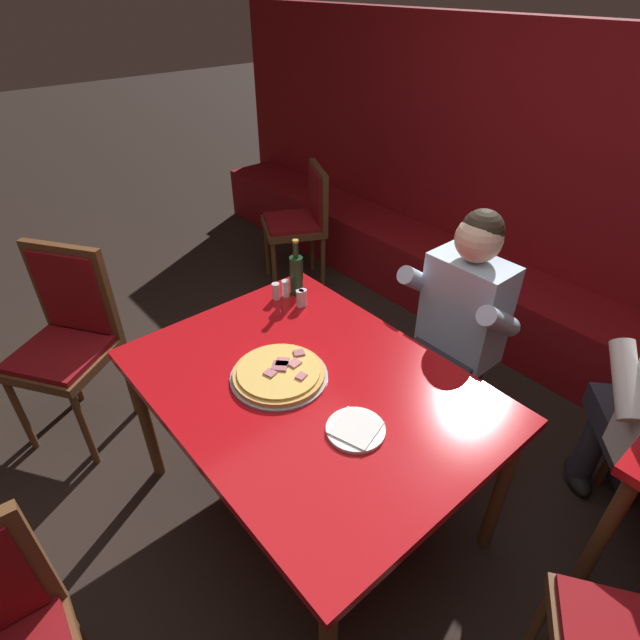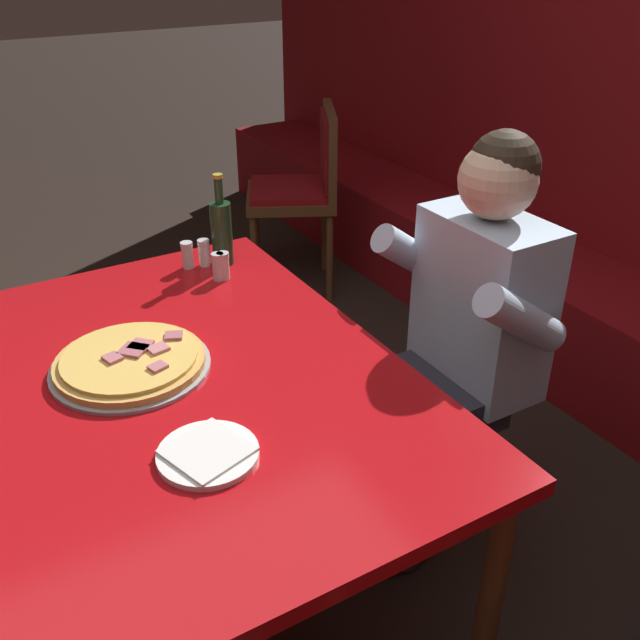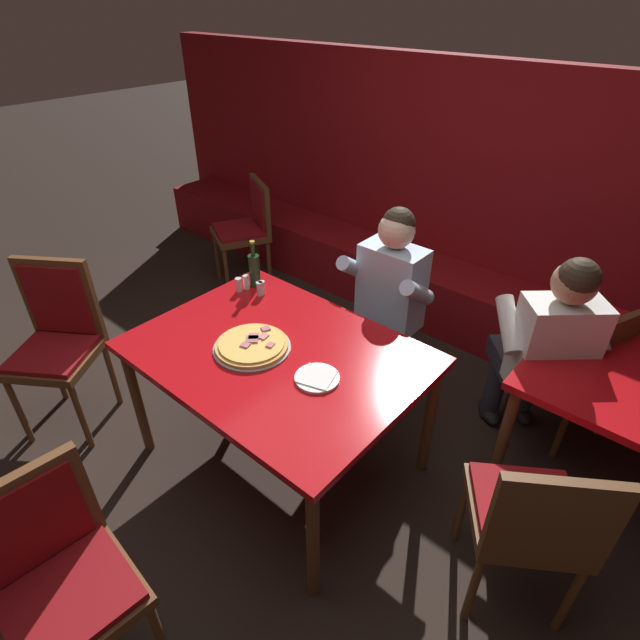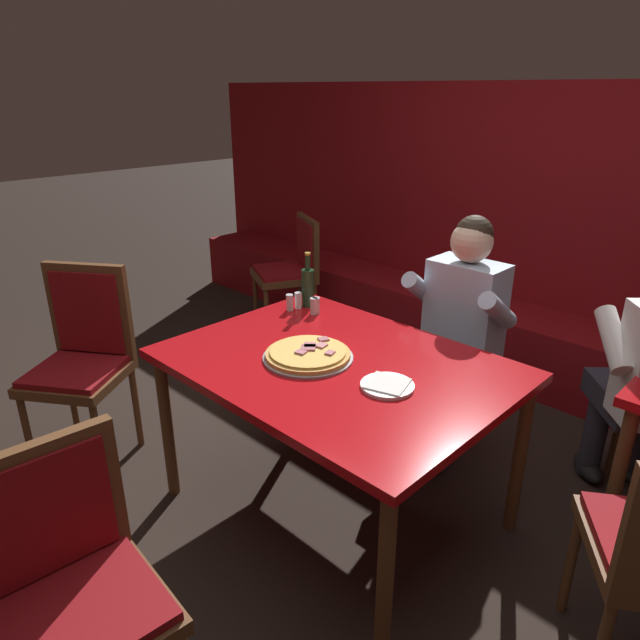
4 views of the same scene
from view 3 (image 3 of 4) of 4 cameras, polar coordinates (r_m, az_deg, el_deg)
ground_plane at (r=3.03m, az=-4.24°, el=-15.28°), size 24.00×24.00×0.00m
booth_wall_panel at (r=4.05m, az=17.84°, el=12.99°), size 6.80×0.16×1.90m
booth_bench at (r=4.08m, az=14.19°, el=2.49°), size 6.46×0.48×0.46m
main_dining_table at (r=2.54m, az=-4.89°, el=-4.76°), size 1.42×1.05×0.78m
pizza at (r=2.51m, az=-7.78°, el=-2.90°), size 0.39×0.39×0.05m
plate_white_paper at (r=2.31m, az=-0.33°, el=-6.62°), size 0.21×0.21×0.02m
beer_bottle at (r=2.99m, az=-7.51°, el=5.77°), size 0.07×0.07×0.29m
shaker_oregano at (r=3.00m, az=-8.41°, el=4.25°), size 0.04×0.04×0.09m
shaker_black_pepper at (r=2.93m, az=-6.65°, el=3.59°), size 0.04×0.04×0.09m
shaker_red_pepper_flakes at (r=2.98m, az=-9.28°, el=3.92°), size 0.04×0.04×0.09m
shaker_parmesan at (r=2.92m, az=-6.91°, el=3.49°), size 0.04×0.04×0.09m
diner_seated_blue_shirt at (r=3.01m, az=7.15°, el=1.96°), size 0.53×0.53×1.27m
dining_chair_by_booth at (r=3.26m, az=-27.80°, el=-1.49°), size 0.61×0.61×1.04m
dining_chair_far_right at (r=2.24m, az=23.22°, el=-20.13°), size 0.61×0.61×0.95m
dining_chair_side_aisle at (r=4.42m, az=-8.27°, el=10.71°), size 0.59×0.59×0.94m
dining_chair_near_right at (r=2.18m, az=-28.00°, el=-24.08°), size 0.48×0.48×0.96m
dining_chair_far_left at (r=3.15m, az=28.07°, el=-4.15°), size 0.57×0.57×0.93m
diner_standing_companion at (r=2.87m, az=24.22°, el=-2.92°), size 0.64×0.64×1.27m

